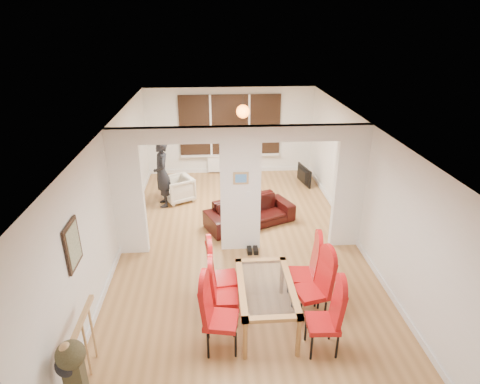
{
  "coord_description": "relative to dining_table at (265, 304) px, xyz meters",
  "views": [
    {
      "loc": [
        -0.52,
        -7.27,
        4.46
      ],
      "look_at": [
        0.03,
        0.6,
        1.0
      ],
      "focal_mm": 30.0,
      "sensor_mm": 36.0,
      "label": 1
    }
  ],
  "objects": [
    {
      "name": "floor",
      "position": [
        -0.23,
        2.3,
        -0.36
      ],
      "size": [
        5.0,
        9.0,
        0.01
      ],
      "primitive_type": "cube",
      "color": "#A07140",
      "rests_on": "ground"
    },
    {
      "name": "room_walls",
      "position": [
        -0.23,
        2.3,
        0.94
      ],
      "size": [
        5.0,
        9.0,
        2.6
      ],
      "primitive_type": null,
      "color": "silver",
      "rests_on": "floor"
    },
    {
      "name": "divider_wall",
      "position": [
        -0.23,
        2.3,
        0.94
      ],
      "size": [
        5.0,
        0.18,
        2.6
      ],
      "primitive_type": "cube",
      "color": "white",
      "rests_on": "floor"
    },
    {
      "name": "bay_window_blinds",
      "position": [
        -0.23,
        6.74,
        1.14
      ],
      "size": [
        3.0,
        0.08,
        1.8
      ],
      "primitive_type": "cube",
      "color": "black",
      "rests_on": "room_walls"
    },
    {
      "name": "radiator",
      "position": [
        -0.23,
        6.7,
        -0.06
      ],
      "size": [
        1.4,
        0.08,
        0.5
      ],
      "primitive_type": "cube",
      "color": "white",
      "rests_on": "floor"
    },
    {
      "name": "pendant_light",
      "position": [
        0.07,
        5.6,
        1.79
      ],
      "size": [
        0.36,
        0.36,
        0.36
      ],
      "primitive_type": "sphere",
      "color": "orange",
      "rests_on": "room_walls"
    },
    {
      "name": "stair_newel",
      "position": [
        -2.48,
        -0.9,
        0.19
      ],
      "size": [
        0.4,
        1.2,
        1.1
      ],
      "primitive_type": null,
      "color": "tan",
      "rests_on": "floor"
    },
    {
      "name": "wall_poster",
      "position": [
        -2.7,
        -0.1,
        1.24
      ],
      "size": [
        0.04,
        0.52,
        0.67
      ],
      "primitive_type": "cube",
      "color": "gray",
      "rests_on": "room_walls"
    },
    {
      "name": "pillar_photo",
      "position": [
        -0.23,
        2.2,
        1.24
      ],
      "size": [
        0.3,
        0.03,
        0.25
      ],
      "primitive_type": "cube",
      "color": "#4C8CD8",
      "rests_on": "divider_wall"
    },
    {
      "name": "dining_table",
      "position": [
        0.0,
        0.0,
        0.0
      ],
      "size": [
        0.85,
        1.52,
        0.71
      ],
      "primitive_type": null,
      "color": "olive",
      "rests_on": "floor"
    },
    {
      "name": "dining_chair_la",
      "position": [
        -0.7,
        -0.48,
        0.23
      ],
      "size": [
        0.55,
        0.55,
        1.17
      ],
      "primitive_type": null,
      "rotation": [
        0.0,
        0.0,
        -0.19
      ],
      "color": "#A31011",
      "rests_on": "floor"
    },
    {
      "name": "dining_chair_lb",
      "position": [
        -0.63,
        0.08,
        0.18
      ],
      "size": [
        0.43,
        0.43,
        1.07
      ],
      "primitive_type": null,
      "rotation": [
        0.0,
        0.0,
        -0.02
      ],
      "color": "#A31011",
      "rests_on": "floor"
    },
    {
      "name": "dining_chair_lc",
      "position": [
        -0.64,
        0.51,
        0.22
      ],
      "size": [
        0.51,
        0.51,
        1.15
      ],
      "primitive_type": null,
      "rotation": [
        0.0,
        0.0,
        0.12
      ],
      "color": "#A31011",
      "rests_on": "floor"
    },
    {
      "name": "dining_chair_ra",
      "position": [
        0.73,
        -0.61,
        0.2
      ],
      "size": [
        0.47,
        0.47,
        1.11
      ],
      "primitive_type": null,
      "rotation": [
        0.0,
        0.0,
        -0.06
      ],
      "color": "#A31011",
      "rests_on": "floor"
    },
    {
      "name": "dining_chair_rb",
      "position": [
        0.73,
        0.07,
        0.22
      ],
      "size": [
        0.56,
        0.56,
        1.16
      ],
      "primitive_type": null,
      "rotation": [
        0.0,
        0.0,
        0.23
      ],
      "color": "#A31011",
      "rests_on": "floor"
    },
    {
      "name": "dining_chair_rc",
      "position": [
        0.69,
        0.51,
        0.23
      ],
      "size": [
        0.51,
        0.51,
        1.16
      ],
      "primitive_type": null,
      "rotation": [
        0.0,
        0.0,
        -0.09
      ],
      "color": "#A31011",
      "rests_on": "floor"
    },
    {
      "name": "sofa",
      "position": [
        0.06,
        3.31,
        -0.06
      ],
      "size": [
        2.2,
        1.56,
        0.6
      ],
      "primitive_type": "imported",
      "rotation": [
        0.0,
        0.0,
        0.41
      ],
      "color": "black",
      "rests_on": "floor"
    },
    {
      "name": "armchair",
      "position": [
        -1.7,
        4.73,
        -0.03
      ],
      "size": [
        0.96,
        0.97,
        0.66
      ],
      "primitive_type": "imported",
      "rotation": [
        0.0,
        0.0,
        -1.09
      ],
      "color": "beige",
      "rests_on": "floor"
    },
    {
      "name": "person",
      "position": [
        -2.04,
        4.49,
        0.51
      ],
      "size": [
        0.71,
        0.55,
        1.73
      ],
      "primitive_type": "imported",
      "rotation": [
        0.0,
        0.0,
        -1.34
      ],
      "color": "black",
      "rests_on": "floor"
    },
    {
      "name": "television",
      "position": [
        1.77,
        5.66,
        -0.1
      ],
      "size": [
        0.9,
        0.29,
        0.51
      ],
      "primitive_type": "imported",
      "rotation": [
        0.0,
        0.0,
        1.77
      ],
      "color": "black",
      "rests_on": "floor"
    },
    {
      "name": "coffee_table",
      "position": [
        0.02,
        4.89,
        -0.24
      ],
      "size": [
        1.09,
        0.78,
        0.23
      ],
      "primitive_type": null,
      "rotation": [
        0.0,
        0.0,
        -0.33
      ],
      "color": "black",
      "rests_on": "floor"
    },
    {
      "name": "bottle",
      "position": [
        -0.1,
        4.96,
        0.02
      ],
      "size": [
        0.07,
        0.07,
        0.29
      ],
      "primitive_type": "cylinder",
      "color": "#143F19",
      "rests_on": "coffee_table"
    },
    {
      "name": "bowl",
      "position": [
        0.0,
        4.8,
        -0.11
      ],
      "size": [
        0.2,
        0.2,
        0.05
      ],
      "primitive_type": "imported",
      "color": "black",
      "rests_on": "coffee_table"
    },
    {
      "name": "shoes",
      "position": [
        0.0,
        2.06,
        -0.31
      ],
      "size": [
        0.22,
        0.24,
        0.09
      ],
      "primitive_type": null,
      "color": "black",
      "rests_on": "floor"
    }
  ]
}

